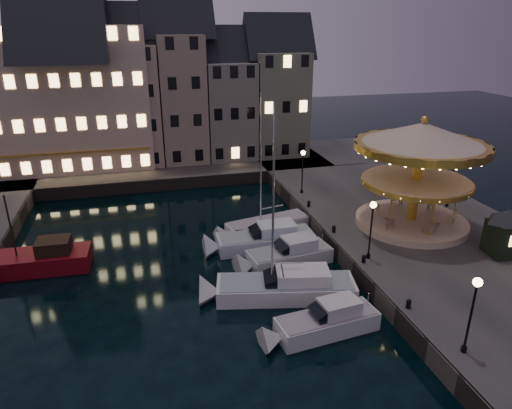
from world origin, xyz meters
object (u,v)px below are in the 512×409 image
object	(u,v)px
motorboat_e	(260,240)
motorboat_f	(262,227)
streetlamp_d	(451,177)
bollard_b	(364,258)
carousel	(420,155)
streetlamp_b	(372,222)
bollard_d	(309,203)
motorboat_c	(280,288)
streetlamp_a	(473,305)
motorboat_b	(321,324)
motorboat_d	(284,256)
red_fishing_boat	(36,261)
ticket_kiosk	(507,225)
bollard_a	(409,303)
streetlamp_c	(303,165)
bollard_c	(334,228)

from	to	relation	value
motorboat_e	motorboat_f	distance (m)	2.65
motorboat_e	streetlamp_d	bearing A→B (deg)	3.85
bollard_b	carousel	size ratio (longest dim) A/B	0.06
streetlamp_b	bollard_d	size ratio (longest dim) A/B	7.32
motorboat_c	motorboat_f	size ratio (longest dim) A/B	1.21
streetlamp_a	streetlamp_b	xyz separation A→B (m)	(0.00, 10.00, 0.00)
bollard_d	motorboat_b	world-z (taller)	motorboat_b
streetlamp_d	motorboat_e	distance (m)	17.82
streetlamp_b	motorboat_d	bearing A→B (deg)	151.21
streetlamp_b	motorboat_c	bearing A→B (deg)	-170.16
red_fishing_boat	streetlamp_a	bearing A→B (deg)	-36.26
bollard_b	streetlamp_d	bearing A→B (deg)	32.22
streetlamp_d	ticket_kiosk	distance (m)	9.05
bollard_a	carousel	distance (m)	13.32
bollard_d	motorboat_c	world-z (taller)	motorboat_c
streetlamp_b	ticket_kiosk	bearing A→B (deg)	-11.02
carousel	streetlamp_c	bearing A→B (deg)	122.70
motorboat_e	motorboat_d	bearing A→B (deg)	-71.56
bollard_c	carousel	xyz separation A→B (m)	(6.55, -0.27, 5.47)
streetlamp_c	red_fishing_boat	size ratio (longest dim) A/B	0.54
motorboat_d	motorboat_f	distance (m)	5.51
streetlamp_b	red_fishing_boat	bearing A→B (deg)	163.92
bollard_b	bollard_a	bearing A→B (deg)	-90.00
streetlamp_b	bollard_c	size ratio (longest dim) A/B	7.32
motorboat_e	motorboat_b	bearing A→B (deg)	-87.35
red_fishing_boat	motorboat_d	bearing A→B (deg)	-11.88
bollard_b	motorboat_c	world-z (taller)	motorboat_c
streetlamp_d	motorboat_d	distance (m)	17.31
streetlamp_c	motorboat_d	bearing A→B (deg)	-115.81
bollard_b	motorboat_f	world-z (taller)	motorboat_f
streetlamp_b	motorboat_b	xyz separation A→B (m)	(-5.64, -5.34, -3.38)
bollard_b	motorboat_d	distance (m)	5.73
bollard_d	motorboat_b	size ratio (longest dim) A/B	0.08
motorboat_c	motorboat_d	bearing A→B (deg)	68.29
motorboat_f	streetlamp_c	bearing A→B (deg)	43.98
motorboat_f	carousel	distance (m)	13.68
streetlamp_a	motorboat_b	size ratio (longest dim) A/B	0.60
streetlamp_b	motorboat_f	world-z (taller)	motorboat_f
streetlamp_b	bollard_b	size ratio (longest dim) A/B	7.32
streetlamp_b	motorboat_d	distance (m)	6.79
bollard_a	bollard_d	distance (m)	16.00
bollard_c	bollard_a	bearing A→B (deg)	-90.00
motorboat_d	red_fishing_boat	size ratio (longest dim) A/B	0.93
streetlamp_b	streetlamp_c	world-z (taller)	same
motorboat_b	ticket_kiosk	xyz separation A→B (m)	(14.96, 3.53, 2.92)
bollard_c	ticket_kiosk	xyz separation A→B (m)	(9.92, -6.32, 1.95)
bollard_b	carousel	world-z (taller)	carousel
bollard_c	motorboat_d	size ratio (longest dim) A/B	0.08
streetlamp_b	ticket_kiosk	distance (m)	9.51
streetlamp_c	bollard_a	distance (m)	19.66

